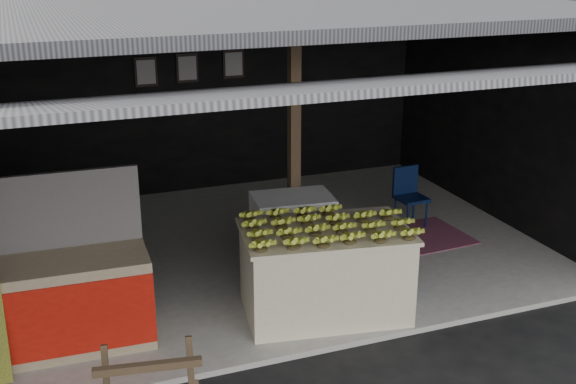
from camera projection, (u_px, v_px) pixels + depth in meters
name	position (u px, v px, depth m)	size (l,w,h in m)	color
ground	(337.00, 351.00, 6.84)	(80.00, 80.00, 0.00)	black
concrete_slab	(254.00, 248.00, 9.04)	(7.00, 5.00, 0.06)	gray
shophouse	(243.00, 80.00, 8.63)	(7.40, 7.29, 3.02)	black
banana_table	(325.00, 271.00, 7.28)	(1.80, 1.27, 0.92)	silver
banana_pile	(326.00, 221.00, 7.10)	(1.54, 0.92, 0.18)	yellow
white_crate	(293.00, 237.00, 8.08)	(0.93, 0.68, 0.97)	white
neighbor_stall	(64.00, 298.00, 6.67)	(1.60, 0.77, 1.62)	#998466
water_barrel	(385.00, 270.00, 7.77)	(0.36, 0.36, 0.52)	#0D0D94
plastic_chair	(409.00, 192.00, 9.58)	(0.40, 0.40, 0.79)	#091535
magenta_rug	(409.00, 238.00, 9.25)	(1.50, 1.00, 0.01)	maroon
picture_frames	(189.00, 68.00, 10.47)	(1.62, 0.04, 0.46)	black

